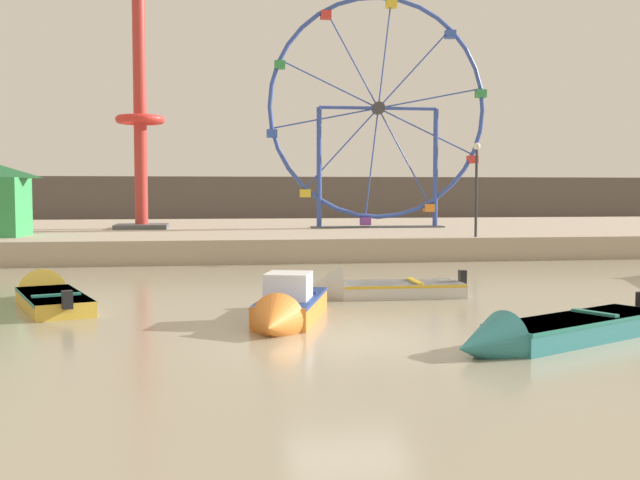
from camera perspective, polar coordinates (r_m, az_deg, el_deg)
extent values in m
plane|color=gray|center=(15.56, 2.19, -7.76)|extent=(240.00, 240.00, 0.00)
cube|color=tan|center=(44.00, -4.68, 0.37)|extent=(110.00, 24.30, 1.03)
cube|color=#564C47|center=(71.75, -6.10, 3.01)|extent=(140.00, 3.00, 4.40)
cube|color=orange|center=(18.40, -2.15, -5.10)|extent=(2.23, 3.89, 0.54)
cube|color=navy|center=(18.36, -2.15, -4.39)|extent=(2.24, 3.86, 0.08)
cone|color=orange|center=(16.14, -3.56, -6.36)|extent=(1.44, 1.31, 1.20)
cube|color=black|center=(20.24, -1.21, -3.20)|extent=(0.29, 0.26, 0.44)
cube|color=silver|center=(17.87, -2.40, -3.47)|extent=(1.28, 1.34, 0.63)
cube|color=navy|center=(18.80, -1.91, -3.98)|extent=(1.08, 0.45, 0.06)
cube|color=silver|center=(22.34, 6.06, -3.72)|extent=(3.62, 1.62, 0.41)
cube|color=gold|center=(22.32, 6.06, -3.30)|extent=(3.58, 1.64, 0.08)
cone|color=silver|center=(21.91, 0.26, -3.84)|extent=(1.00, 1.52, 1.51)
cube|color=black|center=(22.83, 10.71, -2.80)|extent=(0.20, 0.24, 0.44)
cube|color=gold|center=(22.43, 7.18, -3.09)|extent=(0.17, 1.35, 0.06)
cube|color=gold|center=(21.05, -19.49, -4.39)|extent=(2.69, 4.20, 0.40)
cube|color=#237566|center=(21.02, -19.50, -3.97)|extent=(2.70, 4.17, 0.08)
cone|color=gold|center=(23.50, -20.43, -3.58)|extent=(1.65, 1.49, 1.36)
cube|color=black|center=(18.97, -18.55, -4.30)|extent=(0.29, 0.27, 0.44)
cube|color=#237566|center=(20.53, -19.30, -3.95)|extent=(1.20, 0.57, 0.06)
cube|color=teal|center=(16.71, 18.91, -6.32)|extent=(4.66, 3.26, 0.47)
cube|color=#237566|center=(16.68, 18.92, -5.66)|extent=(4.63, 3.25, 0.08)
cone|color=teal|center=(14.45, 12.19, -7.77)|extent=(1.68, 1.64, 1.19)
cube|color=#237566|center=(17.14, 20.04, -5.20)|extent=(0.64, 1.01, 0.06)
torus|color=#334CA8|center=(42.73, 4.42, 9.90)|extent=(12.35, 0.24, 12.35)
cylinder|color=#38383D|center=(42.73, 4.42, 9.90)|extent=(0.70, 0.50, 0.70)
cylinder|color=#334CA8|center=(42.80, 2.45, 13.47)|extent=(3.03, 0.08, 5.32)
cube|color=red|center=(43.01, 0.44, 16.63)|extent=(0.56, 0.48, 0.44)
cylinder|color=#334CA8|center=(42.37, 0.72, 11.69)|extent=(5.54, 0.08, 2.61)
cube|color=#33934C|center=(42.18, -3.07, 13.07)|extent=(0.56, 0.48, 0.44)
cylinder|color=#334CA8|center=(42.12, 0.42, 9.19)|extent=(5.96, 0.08, 1.26)
cube|color=#3356B7|center=(41.70, -3.65, 8.03)|extent=(0.56, 0.48, 0.44)
cylinder|color=#334CA8|center=(42.15, 1.66, 6.96)|extent=(4.17, 0.08, 4.50)
cube|color=yellow|center=(41.77, -1.13, 3.55)|extent=(0.56, 0.48, 0.44)
cylinder|color=#334CA8|center=(42.44, 3.93, 5.87)|extent=(0.79, 0.08, 6.02)
cube|color=purple|center=(42.37, 3.45, 1.43)|extent=(0.56, 0.48, 0.44)
cylinder|color=#334CA8|center=(42.88, 6.35, 6.33)|extent=(3.03, 0.08, 5.32)
cube|color=orange|center=(43.24, 8.22, 2.42)|extent=(0.56, 0.48, 0.44)
cylinder|color=#334CA8|center=(43.30, 8.00, 8.11)|extent=(5.54, 0.08, 2.61)
cube|color=red|center=(44.06, 11.44, 5.98)|extent=(0.56, 0.48, 0.44)
cylinder|color=#334CA8|center=(43.54, 8.31, 10.54)|extent=(5.96, 0.08, 1.26)
cube|color=#33934C|center=(44.51, 12.04, 10.75)|extent=(0.56, 0.48, 0.44)
cylinder|color=#334CA8|center=(43.52, 7.14, 12.73)|extent=(4.17, 0.08, 4.50)
cube|color=#3356B7|center=(44.44, 9.81, 15.06)|extent=(0.56, 0.48, 0.44)
cylinder|color=#334CA8|center=(43.24, 4.92, 13.85)|extent=(0.79, 0.08, 6.02)
cube|color=yellow|center=(43.88, 5.41, 17.34)|extent=(0.56, 0.48, 0.44)
cylinder|color=#334CA8|center=(41.90, -0.07, 5.47)|extent=(0.28, 0.28, 6.66)
cylinder|color=#334CA8|center=(43.36, 8.72, 5.37)|extent=(0.28, 0.28, 6.66)
cylinder|color=#334CA8|center=(42.73, 4.42, 9.90)|extent=(6.66, 0.18, 0.18)
cube|color=#4C4C51|center=(42.53, 4.38, 1.00)|extent=(7.46, 1.20, 0.08)
cylinder|color=#BC332D|center=(42.61, -13.45, 10.24)|extent=(0.70, 0.70, 13.92)
torus|color=red|center=(42.50, -13.43, 8.83)|extent=(2.64, 2.64, 0.44)
cube|color=#4C4C51|center=(42.37, -13.31, 1.01)|extent=(2.80, 2.80, 0.24)
cylinder|color=#2D2D33|center=(34.52, 11.72, 3.48)|extent=(0.12, 0.12, 3.91)
sphere|color=#F2EACC|center=(34.57, 11.76, 6.95)|extent=(0.32, 0.32, 0.32)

